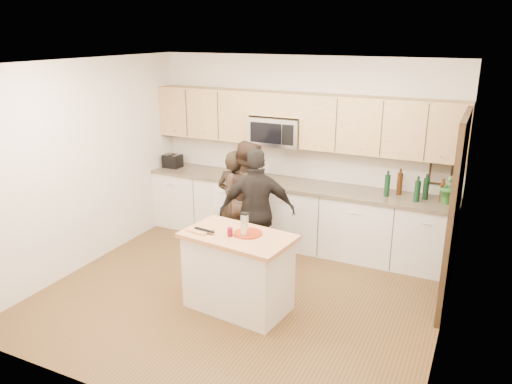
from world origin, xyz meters
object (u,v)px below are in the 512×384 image
at_px(island, 238,271).
at_px(woman_center, 247,198).
at_px(toaster, 173,161).
at_px(woman_left, 235,202).
at_px(woman_right, 257,212).

height_order(island, woman_center, woman_center).
height_order(toaster, woman_left, woman_left).
relative_size(woman_left, woman_right, 0.90).
distance_m(toaster, woman_left, 1.56).
height_order(island, toaster, toaster).
relative_size(toaster, woman_left, 0.18).
height_order(island, woman_right, woman_right).
distance_m(woman_left, woman_center, 0.19).
bearing_deg(toaster, woman_center, -18.75).
xyz_separation_m(woman_center, woman_right, (0.38, -0.47, 0.01)).
xyz_separation_m(woman_left, woman_right, (0.55, -0.44, 0.09)).
bearing_deg(toaster, woman_right, -27.09).
height_order(woman_left, woman_right, woman_right).
bearing_deg(island, toaster, 145.29).
bearing_deg(toaster, woman_left, -21.88).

